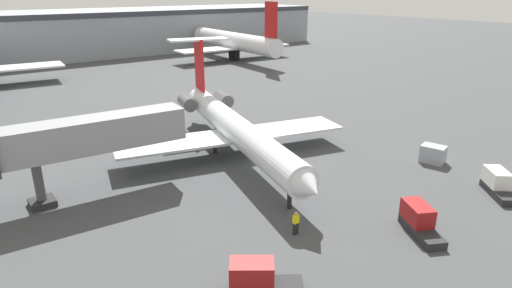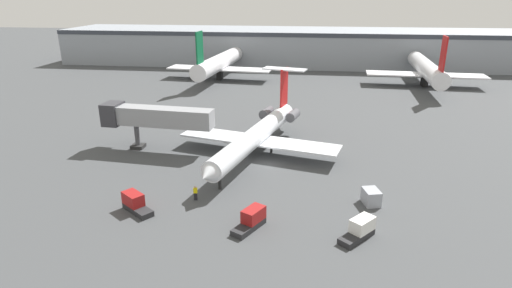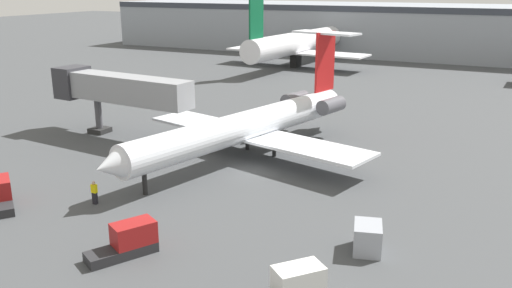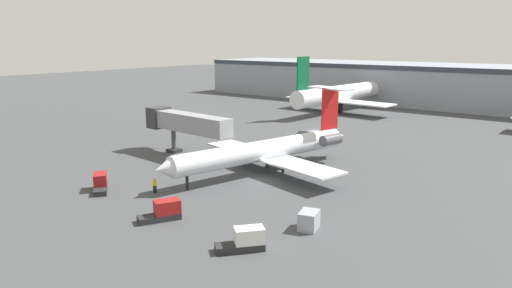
% 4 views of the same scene
% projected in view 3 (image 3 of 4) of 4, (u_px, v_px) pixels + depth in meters
% --- Properties ---
extents(ground_plane, '(400.00, 400.00, 0.10)m').
position_uv_depth(ground_plane, '(253.00, 170.00, 44.91)').
color(ground_plane, '#424447').
extents(regional_jet, '(23.23, 30.24, 10.23)m').
position_uv_depth(regional_jet, '(253.00, 123.00, 47.66)').
color(regional_jet, silver).
rests_on(regional_jet, ground_plane).
extents(jet_bridge, '(16.34, 4.17, 6.59)m').
position_uv_depth(jet_bridge, '(113.00, 88.00, 53.35)').
color(jet_bridge, gray).
rests_on(jet_bridge, ground_plane).
extents(ground_crew_marshaller, '(0.40, 0.26, 1.69)m').
position_uv_depth(ground_crew_marshaller, '(94.00, 192.00, 37.62)').
color(ground_crew_marshaller, black).
rests_on(ground_crew_marshaller, ground_plane).
extents(baggage_tug_lead, '(3.66, 3.95, 1.90)m').
position_uv_depth(baggage_tug_lead, '(292.00, 288.00, 25.85)').
color(baggage_tug_lead, '#262628').
rests_on(baggage_tug_lead, ground_plane).
extents(baggage_tug_trailing, '(3.12, 4.19, 1.90)m').
position_uv_depth(baggage_tug_trailing, '(128.00, 241.00, 30.56)').
color(baggage_tug_trailing, '#262628').
rests_on(baggage_tug_trailing, ground_plane).
extents(baggage_tug_spare, '(4.04, 3.52, 1.90)m').
position_uv_depth(baggage_tug_spare, '(1.00, 195.00, 37.29)').
color(baggage_tug_spare, '#262628').
rests_on(baggage_tug_spare, ground_plane).
extents(cargo_container_uld, '(2.08, 2.49, 1.67)m').
position_uv_depth(cargo_container_uld, '(368.00, 238.00, 30.98)').
color(cargo_container_uld, '#999EA8').
rests_on(cargo_container_uld, ground_plane).
extents(terminal_building, '(144.16, 24.58, 10.52)m').
position_uv_depth(terminal_building, '(426.00, 30.00, 114.46)').
color(terminal_building, '#8C939E').
rests_on(terminal_building, ground_plane).
extents(parked_airliner_west_end, '(27.33, 32.25, 13.37)m').
position_uv_depth(parked_airliner_west_end, '(296.00, 44.00, 98.13)').
color(parked_airliner_west_end, white).
rests_on(parked_airliner_west_end, ground_plane).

